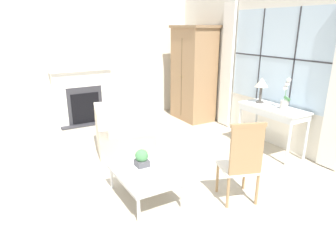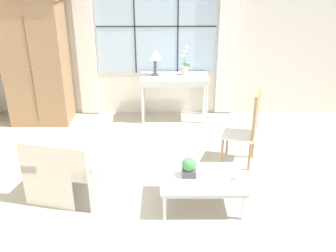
{
  "view_description": "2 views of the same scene",
  "coord_description": "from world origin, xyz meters",
  "px_view_note": "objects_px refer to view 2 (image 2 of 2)",
  "views": [
    {
      "loc": [
        3.7,
        -1.37,
        2.13
      ],
      "look_at": [
        0.49,
        0.49,
        0.89
      ],
      "focal_mm": 32.0,
      "sensor_mm": 36.0,
      "label": 1
    },
    {
      "loc": [
        0.16,
        -3.61,
        2.7
      ],
      "look_at": [
        0.19,
        0.49,
        0.85
      ],
      "focal_mm": 40.0,
      "sensor_mm": 36.0,
      "label": 2
    }
  ],
  "objects_px": {
    "coffee_table": "(202,180)",
    "potted_plant_small": "(189,167)",
    "pillar_candle": "(238,176)",
    "console_table": "(174,81)",
    "armoire": "(37,62)",
    "armchair_upholstered": "(73,170)",
    "side_chair_wooden": "(248,125)",
    "potted_orchid": "(184,65)",
    "table_lamp": "(155,56)"
  },
  "relations": [
    {
      "from": "coffee_table",
      "to": "potted_plant_small",
      "type": "bearing_deg",
      "value": 166.51
    },
    {
      "from": "pillar_candle",
      "to": "coffee_table",
      "type": "bearing_deg",
      "value": 171.62
    },
    {
      "from": "console_table",
      "to": "coffee_table",
      "type": "relative_size",
      "value": 1.22
    },
    {
      "from": "armoire",
      "to": "potted_plant_small",
      "type": "distance_m",
      "value": 3.56
    },
    {
      "from": "armchair_upholstered",
      "to": "pillar_candle",
      "type": "relative_size",
      "value": 9.3
    },
    {
      "from": "side_chair_wooden",
      "to": "potted_plant_small",
      "type": "bearing_deg",
      "value": -132.54
    },
    {
      "from": "potted_orchid",
      "to": "side_chair_wooden",
      "type": "distance_m",
      "value": 1.9
    },
    {
      "from": "pillar_candle",
      "to": "armoire",
      "type": "bearing_deg",
      "value": 139.29
    },
    {
      "from": "console_table",
      "to": "potted_orchid",
      "type": "xyz_separation_m",
      "value": [
        0.18,
        0.05,
        0.27
      ]
    },
    {
      "from": "armchair_upholstered",
      "to": "side_chair_wooden",
      "type": "height_order",
      "value": "side_chair_wooden"
    },
    {
      "from": "potted_orchid",
      "to": "console_table",
      "type": "bearing_deg",
      "value": -163.28
    },
    {
      "from": "armchair_upholstered",
      "to": "coffee_table",
      "type": "bearing_deg",
      "value": -11.87
    },
    {
      "from": "potted_plant_small",
      "to": "table_lamp",
      "type": "bearing_deg",
      "value": 99.91
    },
    {
      "from": "table_lamp",
      "to": "armchair_upholstered",
      "type": "xyz_separation_m",
      "value": [
        -0.99,
        -2.28,
        -0.89
      ]
    },
    {
      "from": "armchair_upholstered",
      "to": "potted_plant_small",
      "type": "relative_size",
      "value": 4.8
    },
    {
      "from": "armchair_upholstered",
      "to": "coffee_table",
      "type": "height_order",
      "value": "armchair_upholstered"
    },
    {
      "from": "potted_plant_small",
      "to": "pillar_candle",
      "type": "relative_size",
      "value": 1.94
    },
    {
      "from": "armchair_upholstered",
      "to": "pillar_candle",
      "type": "bearing_deg",
      "value": -11.17
    },
    {
      "from": "console_table",
      "to": "table_lamp",
      "type": "distance_m",
      "value": 0.54
    },
    {
      "from": "pillar_candle",
      "to": "side_chair_wooden",
      "type": "bearing_deg",
      "value": 73.68
    },
    {
      "from": "potted_plant_small",
      "to": "pillar_candle",
      "type": "height_order",
      "value": "potted_plant_small"
    },
    {
      "from": "console_table",
      "to": "potted_orchid",
      "type": "distance_m",
      "value": 0.33
    },
    {
      "from": "table_lamp",
      "to": "armoire",
      "type": "bearing_deg",
      "value": -177.76
    },
    {
      "from": "table_lamp",
      "to": "potted_orchid",
      "type": "distance_m",
      "value": 0.53
    },
    {
      "from": "table_lamp",
      "to": "armchair_upholstered",
      "type": "relative_size",
      "value": 0.41
    },
    {
      "from": "armchair_upholstered",
      "to": "console_table",
      "type": "bearing_deg",
      "value": 59.71
    },
    {
      "from": "pillar_candle",
      "to": "console_table",
      "type": "bearing_deg",
      "value": 104.32
    },
    {
      "from": "table_lamp",
      "to": "pillar_candle",
      "type": "bearing_deg",
      "value": -69.32
    },
    {
      "from": "armoire",
      "to": "pillar_candle",
      "type": "height_order",
      "value": "armoire"
    },
    {
      "from": "potted_orchid",
      "to": "potted_plant_small",
      "type": "distance_m",
      "value": 2.66
    },
    {
      "from": "potted_orchid",
      "to": "coffee_table",
      "type": "xyz_separation_m",
      "value": [
        0.1,
        -2.65,
        -0.66
      ]
    },
    {
      "from": "table_lamp",
      "to": "pillar_candle",
      "type": "xyz_separation_m",
      "value": [
        1.01,
        -2.68,
        -0.73
      ]
    },
    {
      "from": "potted_plant_small",
      "to": "pillar_candle",
      "type": "bearing_deg",
      "value": -9.83
    },
    {
      "from": "console_table",
      "to": "pillar_candle",
      "type": "xyz_separation_m",
      "value": [
        0.68,
        -2.65,
        -0.3
      ]
    },
    {
      "from": "side_chair_wooden",
      "to": "table_lamp",
      "type": "bearing_deg",
      "value": 128.73
    },
    {
      "from": "armchair_upholstered",
      "to": "pillar_candle",
      "type": "height_order",
      "value": "armchair_upholstered"
    },
    {
      "from": "side_chair_wooden",
      "to": "potted_orchid",
      "type": "bearing_deg",
      "value": 115.76
    },
    {
      "from": "side_chair_wooden",
      "to": "potted_plant_small",
      "type": "distance_m",
      "value": 1.28
    },
    {
      "from": "armoire",
      "to": "side_chair_wooden",
      "type": "distance_m",
      "value": 3.7
    },
    {
      "from": "armchair_upholstered",
      "to": "coffee_table",
      "type": "distance_m",
      "value": 1.63
    },
    {
      "from": "coffee_table",
      "to": "console_table",
      "type": "bearing_deg",
      "value": 96.03
    },
    {
      "from": "console_table",
      "to": "pillar_candle",
      "type": "height_order",
      "value": "console_table"
    },
    {
      "from": "armchair_upholstered",
      "to": "coffee_table",
      "type": "xyz_separation_m",
      "value": [
        1.59,
        -0.33,
        0.07
      ]
    },
    {
      "from": "armoire",
      "to": "pillar_candle",
      "type": "bearing_deg",
      "value": -40.71
    },
    {
      "from": "side_chair_wooden",
      "to": "potted_plant_small",
      "type": "xyz_separation_m",
      "value": [
        -0.86,
        -0.94,
        -0.1
      ]
    },
    {
      "from": "table_lamp",
      "to": "potted_plant_small",
      "type": "height_order",
      "value": "table_lamp"
    },
    {
      "from": "table_lamp",
      "to": "side_chair_wooden",
      "type": "xyz_separation_m",
      "value": [
        1.31,
        -1.64,
        -0.56
      ]
    },
    {
      "from": "armoire",
      "to": "table_lamp",
      "type": "xyz_separation_m",
      "value": [
        2.01,
        0.08,
        0.07
      ]
    },
    {
      "from": "armoire",
      "to": "side_chair_wooden",
      "type": "bearing_deg",
      "value": -25.14
    },
    {
      "from": "armchair_upholstered",
      "to": "potted_plant_small",
      "type": "xyz_separation_m",
      "value": [
        1.44,
        -0.3,
        0.22
      ]
    }
  ]
}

